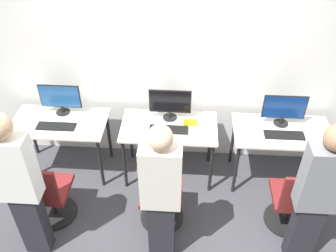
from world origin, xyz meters
name	(u,v)px	position (x,y,z in m)	size (l,w,h in m)	color
ground_plane	(167,191)	(0.00, 0.00, 0.00)	(20.00, 20.00, 0.00)	#3D3D42
wall_back	(172,58)	(0.00, 0.74, 1.40)	(12.00, 0.05, 2.80)	silver
desk_left	(60,128)	(-1.29, 0.31, 0.66)	(1.11, 0.62, 0.76)	silver
monitor_left	(60,98)	(-1.29, 0.49, 0.96)	(0.49, 0.17, 0.38)	black
keyboard_left	(56,126)	(-1.29, 0.21, 0.77)	(0.44, 0.14, 0.02)	black
mouse_left	(79,128)	(-1.02, 0.19, 0.77)	(0.06, 0.09, 0.03)	silver
office_chair_left	(48,196)	(-1.24, -0.48, 0.36)	(0.48, 0.48, 0.88)	black
person_left	(19,184)	(-1.27, -0.85, 0.95)	(0.36, 0.23, 1.72)	#232328
desk_center	(169,132)	(0.00, 0.31, 0.66)	(1.11, 0.62, 0.76)	silver
monitor_center	(170,103)	(0.00, 0.47, 0.96)	(0.49, 0.17, 0.38)	black
keyboard_center	(169,129)	(0.00, 0.24, 0.77)	(0.44, 0.14, 0.02)	black
mouse_center	(196,129)	(0.31, 0.25, 0.77)	(0.06, 0.09, 0.03)	silver
office_chair_center	(161,200)	(-0.03, -0.46, 0.36)	(0.48, 0.48, 0.88)	black
person_center	(161,192)	(0.00, -0.82, 0.90)	(0.36, 0.22, 1.65)	#232328
desk_right	(281,137)	(1.29, 0.31, 0.66)	(1.11, 0.62, 0.76)	silver
monitor_right	(284,109)	(1.29, 0.44, 0.96)	(0.49, 0.17, 0.38)	black
keyboard_right	(284,135)	(1.29, 0.22, 0.77)	(0.44, 0.14, 0.02)	black
mouse_right	(312,136)	(1.60, 0.22, 0.77)	(0.06, 0.09, 0.03)	silver
office_chair_right	(293,203)	(1.35, -0.41, 0.36)	(0.48, 0.48, 0.88)	black
person_right	(317,194)	(1.37, -0.77, 0.93)	(0.36, 0.22, 1.69)	#232328
placard_center	(190,123)	(0.24, 0.34, 0.80)	(0.16, 0.03, 0.08)	yellow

